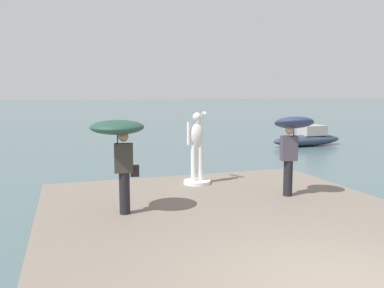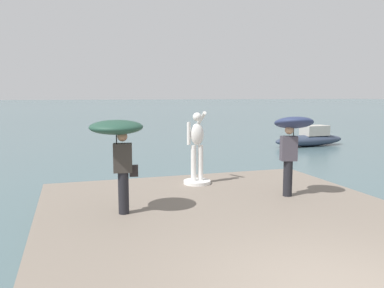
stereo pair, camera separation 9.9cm
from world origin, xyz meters
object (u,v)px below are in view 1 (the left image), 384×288
object	(u,v)px
statue_white_figure	(197,153)
onlooker_right	(292,134)
onlooker_left	(119,138)
boat_near	(308,138)

from	to	relation	value
statue_white_figure	onlooker_right	distance (m)	2.72
onlooker_left	statue_white_figure	bearing A→B (deg)	41.69
statue_white_figure	onlooker_right	bearing A→B (deg)	-47.28
onlooker_left	onlooker_right	bearing A→B (deg)	2.78
statue_white_figure	boat_near	size ratio (longest dim) A/B	0.44
onlooker_right	boat_near	xyz separation A→B (m)	(7.80, 10.65, -1.51)
onlooker_left	onlooker_right	world-z (taller)	onlooker_right
onlooker_left	boat_near	world-z (taller)	onlooker_left
statue_white_figure	onlooker_left	size ratio (longest dim) A/B	1.03
statue_white_figure	onlooker_right	xyz separation A→B (m)	(1.79, -1.94, 0.67)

